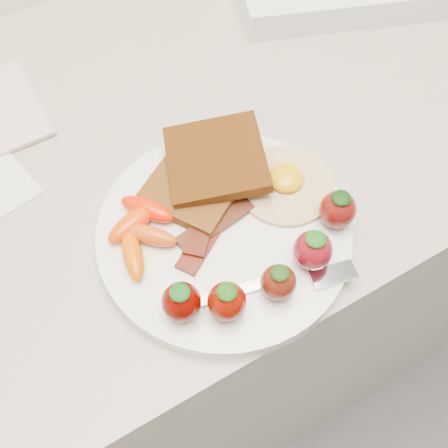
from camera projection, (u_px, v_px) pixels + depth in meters
counter at (190, 284)px, 1.07m from camera, size 2.00×0.60×0.90m
plate at (224, 233)px, 0.60m from camera, size 0.27×0.27×0.02m
toast_lower at (194, 187)px, 0.61m from camera, size 0.13×0.13×0.01m
toast_upper at (216, 159)px, 0.61m from camera, size 0.14×0.14×0.02m
fried_egg at (286, 183)px, 0.61m from camera, size 0.14×0.14×0.02m
bacon_strips at (208, 226)px, 0.59m from camera, size 0.11×0.09×0.01m
baby_carrots at (141, 229)px, 0.58m from camera, size 0.08×0.10×0.02m
strawberries at (271, 266)px, 0.54m from camera, size 0.23×0.07×0.05m
fork at (283, 283)px, 0.55m from camera, size 0.17×0.07×0.00m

